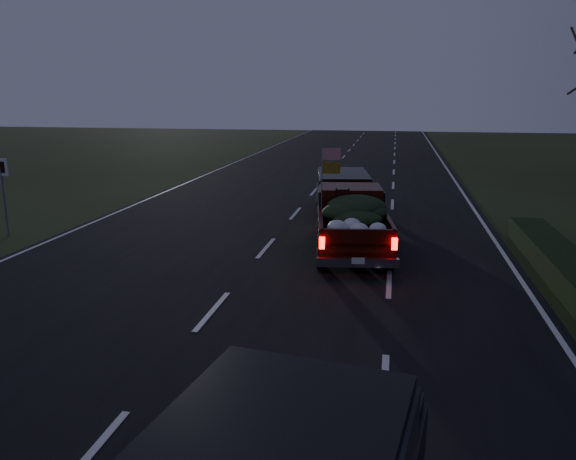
% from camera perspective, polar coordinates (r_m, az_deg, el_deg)
% --- Properties ---
extents(ground, '(120.00, 120.00, 0.00)m').
position_cam_1_polar(ground, '(11.93, -7.68, -8.22)').
color(ground, black).
rests_on(ground, ground).
extents(road_asphalt, '(14.00, 120.00, 0.02)m').
position_cam_1_polar(road_asphalt, '(11.93, -7.68, -8.17)').
color(road_asphalt, black).
rests_on(road_asphalt, ground).
extents(hedge_row, '(1.00, 10.00, 0.60)m').
position_cam_1_polar(hedge_row, '(14.72, 26.91, -4.13)').
color(hedge_row, black).
rests_on(hedge_row, ground).
extents(route_sign, '(0.55, 0.08, 2.50)m').
position_cam_1_polar(route_sign, '(19.84, -27.05, 4.16)').
color(route_sign, gray).
rests_on(route_sign, ground).
extents(pickup_truck, '(2.57, 5.24, 2.64)m').
position_cam_1_polar(pickup_truck, '(16.15, 6.51, 1.29)').
color(pickup_truck, '#340C07').
rests_on(pickup_truck, ground).
extents(lead_suv, '(2.55, 4.75, 1.30)m').
position_cam_1_polar(lead_suv, '(21.06, 5.61, 4.19)').
color(lead_suv, black).
rests_on(lead_suv, ground).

